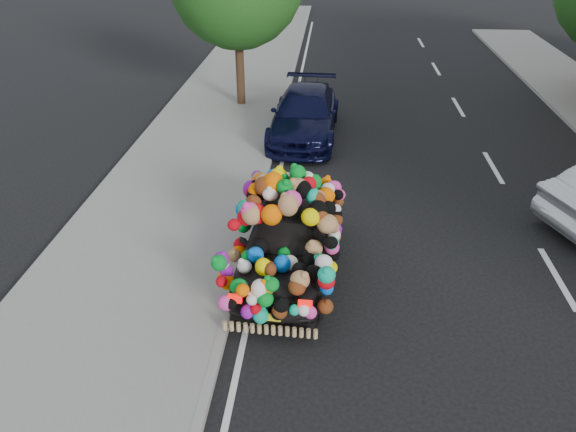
{
  "coord_description": "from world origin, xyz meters",
  "views": [
    {
      "loc": [
        -0.75,
        -8.94,
        6.15
      ],
      "look_at": [
        -1.48,
        0.33,
        0.92
      ],
      "focal_mm": 35.0,
      "sensor_mm": 36.0,
      "label": 1
    }
  ],
  "objects": [
    {
      "name": "ground",
      "position": [
        0.0,
        0.0,
        0.0
      ],
      "size": [
        100.0,
        100.0,
        0.0
      ],
      "primitive_type": "plane",
      "color": "black",
      "rests_on": "ground"
    },
    {
      "name": "sidewalk",
      "position": [
        -4.3,
        0.0,
        0.06
      ],
      "size": [
        4.0,
        60.0,
        0.12
      ],
      "primitive_type": "cube",
      "color": "gray",
      "rests_on": "ground"
    },
    {
      "name": "kerb",
      "position": [
        -2.35,
        0.0,
        0.07
      ],
      "size": [
        0.15,
        60.0,
        0.13
      ],
      "primitive_type": "cube",
      "color": "gray",
      "rests_on": "ground"
    },
    {
      "name": "lane_markings",
      "position": [
        3.6,
        0.0,
        0.01
      ],
      "size": [
        6.0,
        50.0,
        0.01
      ],
      "primitive_type": null,
      "color": "silver",
      "rests_on": "ground"
    },
    {
      "name": "plush_art_car",
      "position": [
        -1.45,
        -0.1,
        1.02
      ],
      "size": [
        2.21,
        4.31,
        2.01
      ],
      "rotation": [
        0.0,
        0.0,
        -0.06
      ],
      "color": "black",
      "rests_on": "ground"
    },
    {
      "name": "navy_sedan",
      "position": [
        -1.5,
        6.91,
        0.67
      ],
      "size": [
        2.09,
        4.7,
        1.34
      ],
      "primitive_type": "imported",
      "rotation": [
        0.0,
        0.0,
        -0.05
      ],
      "color": "black",
      "rests_on": "ground"
    }
  ]
}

